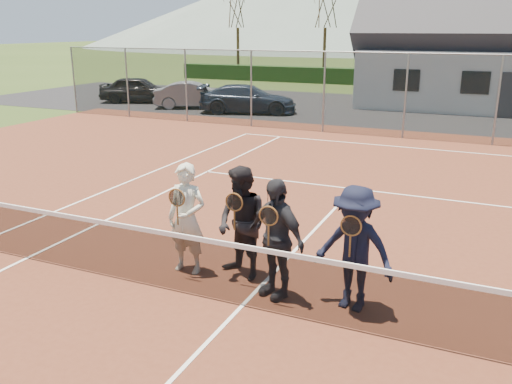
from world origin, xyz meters
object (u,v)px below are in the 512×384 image
player_b (242,223)px  player_d (354,249)px  car_a (139,89)px  car_c (248,99)px  player_c (276,238)px  car_b (194,95)px  tennis_net (243,272)px  player_a (187,219)px

player_b → player_d: (1.85, -0.28, -0.00)m
car_a → car_c: 6.98m
car_c → player_c: (7.96, -16.27, 0.27)m
car_b → player_c: 20.04m
player_b → player_c: same height
car_b → player_d: (12.24, -16.61, 0.28)m
tennis_net → player_b: 1.03m
tennis_net → player_c: bearing=59.9°
car_c → tennis_net: (7.67, -16.77, -0.11)m
car_b → player_d: bearing=-168.3°
car_a → player_c: 22.81m
car_a → player_d: size_ratio=2.24×
player_c → player_d: same height
car_c → tennis_net: bearing=-172.3°
player_a → player_c: 1.62m
car_b → player_b: bearing=-172.2°
player_d → car_a: bearing=132.9°
player_c → player_d: 1.14m
player_a → player_c: bearing=-7.1°
car_c → player_c: player_c is taller
player_d → player_a: bearing=177.5°
player_b → player_d: same height
car_c → player_d: bearing=-167.5°
car_a → car_b: bearing=-119.4°
car_c → car_a: bearing=64.5°
tennis_net → player_c: size_ratio=6.49×
player_b → player_c: (0.71, -0.36, 0.00)m
tennis_net → player_b: player_b is taller
car_a → player_a: player_a is taller
car_b → player_a: bearing=-174.8°
player_b → player_d: size_ratio=1.00×
car_c → car_b: bearing=65.4°
player_b → player_c: bearing=-26.9°
player_a → car_a: bearing=127.8°
car_b → player_d: size_ratio=2.15×
car_b → player_d: player_d is taller
car_a → player_b: bearing=-160.2°
car_b → player_c: player_c is taller
car_b → tennis_net: (10.80, -17.19, -0.10)m
player_d → tennis_net: bearing=-157.9°
player_a → player_d: size_ratio=1.00×
car_a → tennis_net: 23.01m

